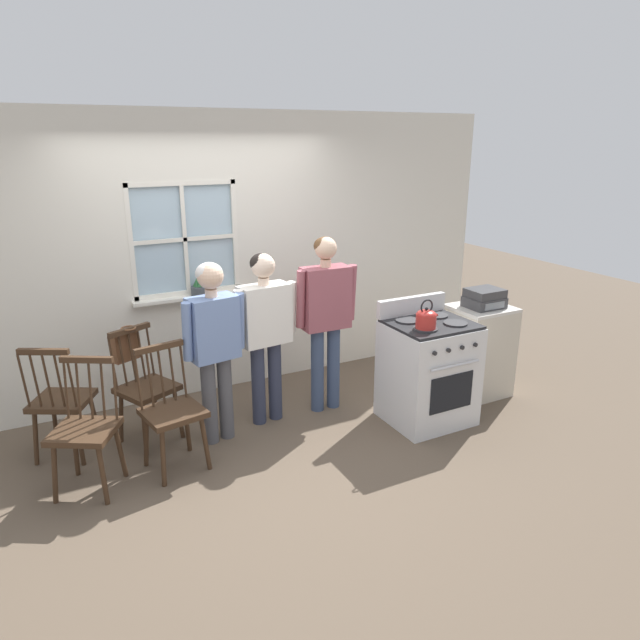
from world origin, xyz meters
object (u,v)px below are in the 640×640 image
at_px(chair_center_cluster, 86,431).
at_px(person_adult_right, 326,308).
at_px(chair_near_wall, 172,412).
at_px(chair_by_window, 146,389).
at_px(side_counter, 478,350).
at_px(handbag, 125,345).
at_px(person_teen_center, 265,322).
at_px(potted_plant, 199,288).
at_px(stove, 428,371).
at_px(chair_near_stove, 61,402).
at_px(kettle, 426,318).
at_px(stereo, 484,298).
at_px(person_elderly_left, 214,336).

height_order(chair_center_cluster, person_adult_right, person_adult_right).
relative_size(chair_near_wall, chair_center_cluster, 1.00).
bearing_deg(chair_by_window, side_counter, -35.03).
distance_m(person_adult_right, handbag, 1.75).
bearing_deg(chair_by_window, chair_near_wall, -104.96).
distance_m(chair_by_window, handbag, 0.41).
height_order(person_teen_center, potted_plant, person_teen_center).
bearing_deg(stove, chair_near_stove, 163.98).
relative_size(chair_near_wall, chair_near_stove, 1.00).
relative_size(person_adult_right, side_counter, 1.81).
distance_m(chair_near_wall, chair_center_cluster, 0.61).
relative_size(chair_near_wall, stove, 0.89).
bearing_deg(chair_near_stove, chair_by_window, -156.15).
xyz_separation_m(potted_plant, side_counter, (2.40, -1.24, -0.63)).
bearing_deg(kettle, stereo, 19.41).
distance_m(chair_center_cluster, chair_near_stove, 0.59).
xyz_separation_m(person_adult_right, stereo, (1.49, -0.42, 0.00)).
bearing_deg(chair_center_cluster, stereo, 29.00).
xyz_separation_m(side_counter, stereo, (0.00, -0.02, 0.54)).
height_order(chair_near_wall, stove, stove).
distance_m(chair_near_wall, person_teen_center, 1.11).
height_order(chair_center_cluster, potted_plant, potted_plant).
height_order(person_adult_right, handbag, person_adult_right).
xyz_separation_m(chair_by_window, stove, (2.30, -0.79, 0.01)).
relative_size(person_teen_center, kettle, 6.20).
bearing_deg(handbag, person_teen_center, -17.82).
bearing_deg(stereo, potted_plant, 152.22).
distance_m(side_counter, stereo, 0.54).
bearing_deg(potted_plant, person_teen_center, -68.09).
height_order(chair_by_window, handbag, same).
bearing_deg(handbag, potted_plant, 30.53).
height_order(person_elderly_left, person_teen_center, person_teen_center).
xyz_separation_m(chair_near_stove, stove, (2.94, -0.84, 0.01)).
xyz_separation_m(kettle, side_counter, (0.95, 0.36, -0.57)).
bearing_deg(handbag, side_counter, -13.78).
bearing_deg(potted_plant, chair_near_wall, -116.43).
height_order(chair_near_stove, person_elderly_left, person_elderly_left).
bearing_deg(person_teen_center, person_adult_right, -9.23).
relative_size(chair_near_stove, side_counter, 1.08).
bearing_deg(person_elderly_left, handbag, 132.87).
xyz_separation_m(chair_by_window, chair_center_cluster, (-0.52, -0.52, 0.00)).
height_order(person_teen_center, stereo, person_teen_center).
distance_m(person_adult_right, side_counter, 1.63).
bearing_deg(person_adult_right, stove, -40.51).
bearing_deg(chair_center_cluster, chair_near_stove, 131.83).
distance_m(chair_center_cluster, person_elderly_left, 1.17).
bearing_deg(person_teen_center, stove, -33.46).
relative_size(person_teen_center, stove, 1.41).
distance_m(potted_plant, stereo, 2.72).
distance_m(person_elderly_left, side_counter, 2.63).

